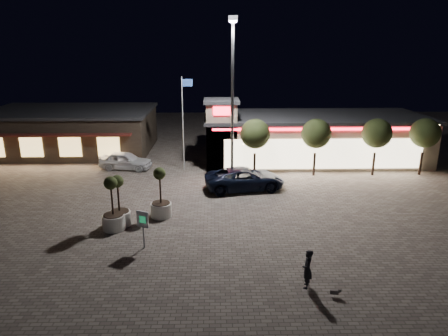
{
  "coord_description": "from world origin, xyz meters",
  "views": [
    {
      "loc": [
        0.71,
        -20.75,
        10.3
      ],
      "look_at": [
        1.35,
        6.0,
        2.2
      ],
      "focal_mm": 32.0,
      "sensor_mm": 36.0,
      "label": 1
    }
  ],
  "objects_px": {
    "pedestrian": "(307,269)",
    "planter_left": "(113,213)",
    "pickup_truck": "(245,179)",
    "planter_mid": "(119,210)",
    "white_sedan": "(126,161)",
    "valet_sign": "(143,222)"
  },
  "relations": [
    {
      "from": "pickup_truck",
      "to": "planter_mid",
      "type": "bearing_deg",
      "value": 118.21
    },
    {
      "from": "pickup_truck",
      "to": "planter_mid",
      "type": "distance_m",
      "value": 10.1
    },
    {
      "from": "pedestrian",
      "to": "planter_left",
      "type": "xyz_separation_m",
      "value": [
        -10.05,
        6.23,
        0.1
      ]
    },
    {
      "from": "pedestrian",
      "to": "planter_mid",
      "type": "height_order",
      "value": "planter_mid"
    },
    {
      "from": "planter_mid",
      "to": "valet_sign",
      "type": "height_order",
      "value": "planter_mid"
    },
    {
      "from": "pickup_truck",
      "to": "valet_sign",
      "type": "relative_size",
      "value": 2.83
    },
    {
      "from": "planter_left",
      "to": "planter_mid",
      "type": "xyz_separation_m",
      "value": [
        0.23,
        0.57,
        -0.03
      ]
    },
    {
      "from": "white_sedan",
      "to": "valet_sign",
      "type": "height_order",
      "value": "valet_sign"
    },
    {
      "from": "pickup_truck",
      "to": "planter_mid",
      "type": "relative_size",
      "value": 1.9
    },
    {
      "from": "pedestrian",
      "to": "planter_mid",
      "type": "distance_m",
      "value": 11.94
    },
    {
      "from": "white_sedan",
      "to": "planter_mid",
      "type": "height_order",
      "value": "planter_mid"
    },
    {
      "from": "white_sedan",
      "to": "pedestrian",
      "type": "height_order",
      "value": "pedestrian"
    },
    {
      "from": "white_sedan",
      "to": "valet_sign",
      "type": "xyz_separation_m",
      "value": [
        4.04,
        -14.6,
        0.7
      ]
    },
    {
      "from": "pickup_truck",
      "to": "pedestrian",
      "type": "distance_m",
      "value": 13.1
    },
    {
      "from": "valet_sign",
      "to": "white_sedan",
      "type": "bearing_deg",
      "value": 105.48
    },
    {
      "from": "pickup_truck",
      "to": "valet_sign",
      "type": "xyz_separation_m",
      "value": [
        -6.07,
        -9.13,
        0.65
      ]
    },
    {
      "from": "planter_left",
      "to": "valet_sign",
      "type": "distance_m",
      "value": 3.25
    },
    {
      "from": "pickup_truck",
      "to": "pedestrian",
      "type": "relative_size",
      "value": 3.3
    },
    {
      "from": "pickup_truck",
      "to": "planter_mid",
      "type": "xyz_separation_m",
      "value": [
        -8.0,
        -6.18,
        0.14
      ]
    },
    {
      "from": "planter_mid",
      "to": "planter_left",
      "type": "bearing_deg",
      "value": -112.38
    },
    {
      "from": "planter_left",
      "to": "white_sedan",
      "type": "bearing_deg",
      "value": 98.75
    },
    {
      "from": "pickup_truck",
      "to": "planter_mid",
      "type": "height_order",
      "value": "planter_mid"
    }
  ]
}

